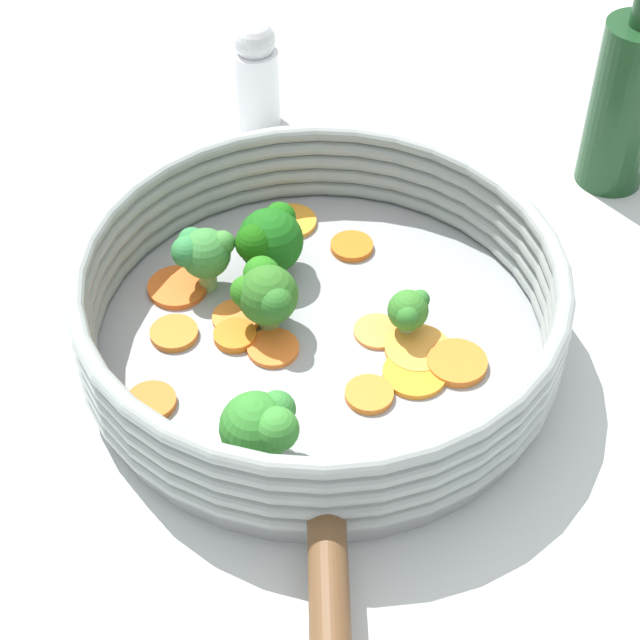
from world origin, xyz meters
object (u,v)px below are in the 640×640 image
at_px(carrot_slice_8, 352,246).
at_px(carrot_slice_10, 418,349).
at_px(broccoli_floret_0, 409,311).
at_px(broccoli_floret_1, 269,240).
at_px(carrot_slice_3, 369,394).
at_px(broccoli_floret_4, 266,293).
at_px(carrot_slice_12, 151,402).
at_px(oil_bottle, 625,101).
at_px(carrot_slice_6, 235,336).
at_px(broccoli_floret_3, 261,427).
at_px(carrot_slice_1, 290,222).
at_px(carrot_slice_7, 272,347).
at_px(carrot_slice_0, 174,333).
at_px(carrot_slice_9, 237,318).
at_px(skillet, 320,344).
at_px(carrot_slice_11, 457,363).
at_px(carrot_slice_4, 415,374).
at_px(carrot_slice_2, 178,287).
at_px(carrot_slice_5, 378,332).
at_px(broccoli_floret_2, 202,252).
at_px(salt_shaker, 256,74).

height_order(carrot_slice_8, carrot_slice_10, same).
xyz_separation_m(broccoli_floret_0, broccoli_floret_1, (0.06, -0.10, 0.01)).
relative_size(carrot_slice_3, carrot_slice_10, 0.72).
distance_m(broccoli_floret_0, broccoli_floret_4, 0.10).
height_order(carrot_slice_12, oil_bottle, oil_bottle).
bearing_deg(carrot_slice_6, broccoli_floret_3, 79.10).
xyz_separation_m(carrot_slice_1, carrot_slice_7, (0.06, 0.12, -0.00)).
xyz_separation_m(carrot_slice_3, carrot_slice_12, (0.13, -0.05, 0.00)).
relative_size(carrot_slice_12, broccoli_floret_4, 0.61).
bearing_deg(carrot_slice_0, oil_bottle, -173.10).
bearing_deg(carrot_slice_9, carrot_slice_1, -132.12).
distance_m(skillet, broccoli_floret_0, 0.07).
xyz_separation_m(skillet, carrot_slice_7, (0.03, -0.00, 0.01)).
bearing_deg(carrot_slice_11, carrot_slice_12, -13.97).
bearing_deg(carrot_slice_3, carrot_slice_0, -46.29).
distance_m(carrot_slice_0, broccoli_floret_4, 0.07).
bearing_deg(carrot_slice_10, carrot_slice_3, 26.59).
xyz_separation_m(carrot_slice_1, carrot_slice_11, (-0.05, 0.18, 0.00)).
bearing_deg(carrot_slice_4, carrot_slice_2, -50.22).
xyz_separation_m(carrot_slice_4, carrot_slice_6, (0.10, -0.08, 0.00)).
relative_size(carrot_slice_5, broccoli_floret_2, 0.67).
bearing_deg(broccoli_floret_1, carrot_slice_7, 69.36).
distance_m(carrot_slice_8, broccoli_floret_2, 0.12).
bearing_deg(carrot_slice_4, carrot_slice_11, 173.39).
distance_m(carrot_slice_5, carrot_slice_9, 0.10).
height_order(carrot_slice_1, carrot_slice_4, same).
relative_size(carrot_slice_4, broccoli_floret_4, 0.80).
xyz_separation_m(carrot_slice_7, broccoli_floret_4, (-0.00, -0.02, 0.03)).
bearing_deg(broccoli_floret_2, broccoli_floret_4, 114.54).
xyz_separation_m(carrot_slice_10, carrot_slice_11, (-0.02, 0.02, 0.00)).
xyz_separation_m(carrot_slice_0, carrot_slice_9, (-0.05, 0.00, -0.00)).
height_order(carrot_slice_9, broccoli_floret_1, broccoli_floret_1).
distance_m(carrot_slice_7, carrot_slice_8, 0.12).
distance_m(carrot_slice_1, oil_bottle, 0.28).
bearing_deg(carrot_slice_11, broccoli_floret_3, 8.12).
height_order(broccoli_floret_2, oil_bottle, oil_bottle).
bearing_deg(broccoli_floret_1, salt_shaker, -108.62).
relative_size(broccoli_floret_1, broccoli_floret_3, 1.02).
bearing_deg(broccoli_floret_0, broccoli_floret_4, -27.62).
xyz_separation_m(broccoli_floret_1, salt_shaker, (-0.07, -0.20, 0.00)).
distance_m(carrot_slice_1, carrot_slice_12, 0.20).
bearing_deg(carrot_slice_5, carrot_slice_4, 96.82).
relative_size(carrot_slice_11, broccoli_floret_3, 0.78).
bearing_deg(carrot_slice_10, salt_shaker, -91.22).
distance_m(carrot_slice_0, carrot_slice_7, 0.07).
height_order(carrot_slice_5, carrot_slice_10, carrot_slice_10).
bearing_deg(carrot_slice_2, carrot_slice_1, -160.63).
height_order(carrot_slice_11, broccoli_floret_0, broccoli_floret_0).
relative_size(carrot_slice_7, broccoli_floret_2, 0.71).
bearing_deg(carrot_slice_8, carrot_slice_7, 37.98).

